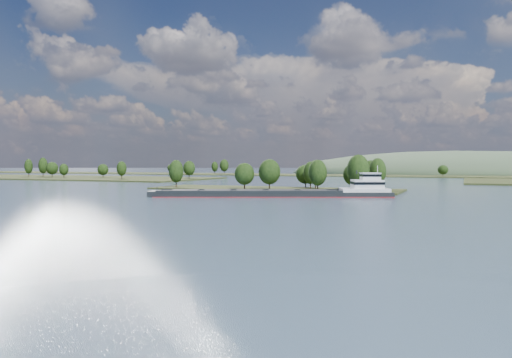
% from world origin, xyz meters
% --- Properties ---
extents(ground, '(1800.00, 1800.00, 0.00)m').
position_xyz_m(ground, '(0.00, 120.00, 0.00)').
color(ground, '#3C5267').
rests_on(ground, ground).
extents(tree_island, '(100.00, 30.00, 14.41)m').
position_xyz_m(tree_island, '(7.46, 178.64, 4.06)').
color(tree_island, '#293116').
rests_on(tree_island, ground).
extents(left_bank, '(300.00, 80.00, 15.31)m').
position_xyz_m(left_bank, '(-228.54, 260.09, 0.88)').
color(left_bank, '#293116').
rests_on(left_bank, ground).
extents(back_shoreline, '(900.00, 60.00, 14.71)m').
position_xyz_m(back_shoreline, '(8.61, 399.66, 0.68)').
color(back_shoreline, '#293116').
rests_on(back_shoreline, ground).
extents(hill_west, '(320.00, 160.00, 44.00)m').
position_xyz_m(hill_west, '(60.00, 500.00, 0.00)').
color(hill_west, '#3F543A').
rests_on(hill_west, ground).
extents(cargo_barge, '(75.02, 38.14, 10.48)m').
position_xyz_m(cargo_barge, '(18.31, 144.84, 1.32)').
color(cargo_barge, black).
rests_on(cargo_barge, ground).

